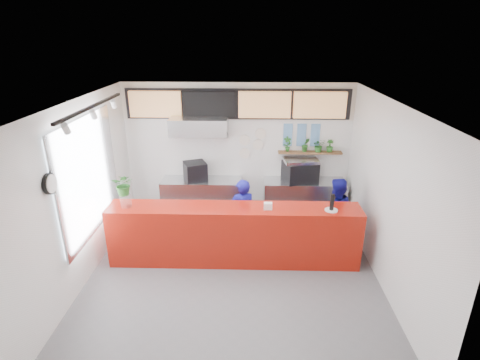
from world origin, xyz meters
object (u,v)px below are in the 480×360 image
at_px(staff_center, 242,214).
at_px(staff_right, 335,213).
at_px(panini_oven, 195,171).
at_px(espresso_machine, 300,171).
at_px(pepper_mill, 332,202).
at_px(service_counter, 234,235).

bearing_deg(staff_center, staff_right, 165.34).
distance_m(panini_oven, espresso_machine, 2.32).
distance_m(panini_oven, pepper_mill, 3.24).
distance_m(service_counter, staff_center, 0.52).
height_order(staff_center, pepper_mill, staff_center).
bearing_deg(staff_right, service_counter, -16.11).
relative_size(espresso_machine, pepper_mill, 2.40).
bearing_deg(espresso_machine, staff_center, -151.86).
relative_size(staff_center, pepper_mill, 4.93).
xyz_separation_m(espresso_machine, staff_center, (-1.25, -1.32, -0.41)).
height_order(service_counter, staff_center, staff_center).
distance_m(staff_center, pepper_mill, 1.74).
height_order(service_counter, staff_right, staff_right).
bearing_deg(staff_right, staff_center, -29.70).
relative_size(panini_oven, espresso_machine, 0.65).
distance_m(service_counter, staff_right, 2.01).
bearing_deg(staff_center, espresso_machine, -150.87).
height_order(panini_oven, staff_center, staff_center).
relative_size(staff_right, pepper_mill, 4.93).
relative_size(panini_oven, staff_right, 0.32).
relative_size(service_counter, espresso_machine, 6.44).
height_order(panini_oven, staff_right, staff_right).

